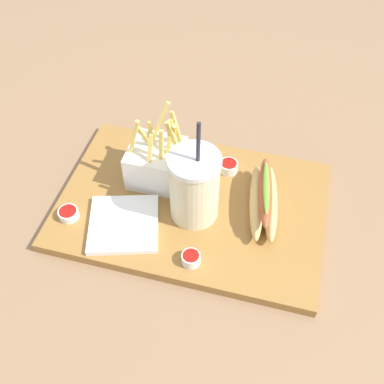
# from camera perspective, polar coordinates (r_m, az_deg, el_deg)

# --- Properties ---
(ground_plane) EXTENTS (2.40, 2.40, 0.02)m
(ground_plane) POSITION_cam_1_polar(r_m,az_deg,el_deg) (0.89, 0.00, -2.49)
(ground_plane) COLOR #8C6B4C
(food_tray) EXTENTS (0.50, 0.33, 0.02)m
(food_tray) POSITION_cam_1_polar(r_m,az_deg,el_deg) (0.87, 0.00, -1.69)
(food_tray) COLOR olive
(food_tray) RESTS_ON ground_plane
(soda_cup) EXTENTS (0.09, 0.09, 0.22)m
(soda_cup) POSITION_cam_1_polar(r_m,az_deg,el_deg) (0.80, 0.29, 0.66)
(soda_cup) COLOR beige
(soda_cup) RESTS_ON food_tray
(fries_basket) EXTENTS (0.10, 0.10, 0.16)m
(fries_basket) POSITION_cam_1_polar(r_m,az_deg,el_deg) (0.88, -4.42, 3.72)
(fries_basket) COLOR white
(fries_basket) RESTS_ON food_tray
(hot_dog_1) EXTENTS (0.08, 0.18, 0.07)m
(hot_dog_1) POSITION_cam_1_polar(r_m,az_deg,el_deg) (0.85, 8.95, -0.91)
(hot_dog_1) COLOR tan
(hot_dog_1) RESTS_ON food_tray
(ketchup_cup_1) EXTENTS (0.04, 0.04, 0.02)m
(ketchup_cup_1) POSITION_cam_1_polar(r_m,az_deg,el_deg) (0.91, 4.59, 3.20)
(ketchup_cup_1) COLOR white
(ketchup_cup_1) RESTS_ON food_tray
(ketchup_cup_2) EXTENTS (0.04, 0.04, 0.02)m
(ketchup_cup_2) POSITION_cam_1_polar(r_m,az_deg,el_deg) (0.87, -15.14, -2.59)
(ketchup_cup_2) COLOR white
(ketchup_cup_2) RESTS_ON food_tray
(ketchup_cup_3) EXTENTS (0.03, 0.03, 0.02)m
(ketchup_cup_3) POSITION_cam_1_polar(r_m,az_deg,el_deg) (0.78, -0.13, -8.24)
(ketchup_cup_3) COLOR white
(ketchup_cup_3) RESTS_ON food_tray
(napkin_stack) EXTENTS (0.15, 0.15, 0.01)m
(napkin_stack) POSITION_cam_1_polar(r_m,az_deg,el_deg) (0.84, -8.49, -3.96)
(napkin_stack) COLOR white
(napkin_stack) RESTS_ON food_tray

